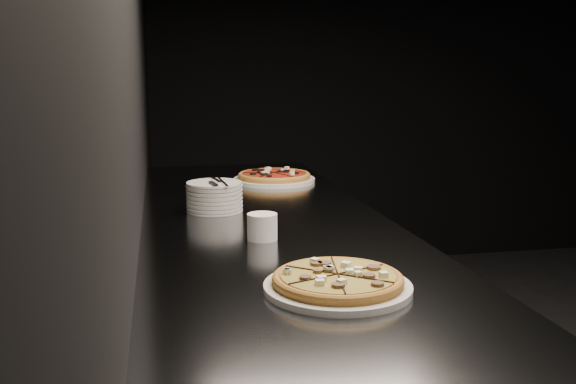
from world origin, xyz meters
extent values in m
cube|color=black|center=(-2.50, 0.00, 1.40)|extent=(0.02, 5.00, 2.80)
cube|color=black|center=(0.00, 2.50, 1.40)|extent=(5.00, 0.02, 2.80)
cube|color=slate|center=(-2.13, 0.00, 0.45)|extent=(0.70, 2.40, 0.90)
cube|color=slate|center=(-2.13, 0.00, 0.91)|extent=(0.74, 2.44, 0.02)
cylinder|color=silver|center=(-2.09, -0.62, 0.93)|extent=(0.30, 0.30, 0.01)
cylinder|color=#B97F37|center=(-2.09, -0.62, 0.94)|extent=(0.34, 0.34, 0.01)
torus|color=#B97F37|center=(-2.09, -0.62, 0.95)|extent=(0.35, 0.35, 0.02)
cylinder|color=gold|center=(-2.09, -0.62, 0.95)|extent=(0.31, 0.31, 0.01)
cylinder|color=silver|center=(-1.99, 0.70, 0.93)|extent=(0.33, 0.33, 0.02)
cylinder|color=#B97F37|center=(-1.99, 0.70, 0.94)|extent=(0.32, 0.32, 0.01)
torus|color=#B97F37|center=(-1.99, 0.70, 0.95)|extent=(0.33, 0.33, 0.02)
cylinder|color=#A32617|center=(-1.99, 0.70, 0.95)|extent=(0.28, 0.28, 0.01)
cylinder|color=silver|center=(-2.27, 0.20, 0.93)|extent=(0.18, 0.18, 0.01)
cylinder|color=silver|center=(-2.27, 0.20, 0.94)|extent=(0.18, 0.18, 0.01)
cylinder|color=silver|center=(-2.27, 0.20, 0.95)|extent=(0.18, 0.18, 0.01)
cylinder|color=silver|center=(-2.27, 0.20, 0.97)|extent=(0.18, 0.18, 0.01)
cylinder|color=silver|center=(-2.27, 0.20, 0.98)|extent=(0.18, 0.18, 0.01)
cylinder|color=silver|center=(-2.27, 0.20, 0.99)|extent=(0.18, 0.18, 0.01)
cylinder|color=silver|center=(-2.27, 0.20, 1.01)|extent=(0.18, 0.18, 0.01)
cube|color=silver|center=(-2.26, 0.24, 1.01)|extent=(0.03, 0.12, 0.00)
cube|color=black|center=(-2.28, 0.15, 1.02)|extent=(0.02, 0.07, 0.01)
cube|color=silver|center=(-2.24, 0.19, 1.01)|extent=(0.03, 0.18, 0.00)
cylinder|color=silver|center=(-2.18, -0.19, 0.96)|extent=(0.08, 0.08, 0.07)
cylinder|color=black|center=(-2.18, -0.19, 0.98)|extent=(0.06, 0.06, 0.01)
camera|label=1|loc=(-2.44, -1.83, 1.36)|focal=40.00mm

